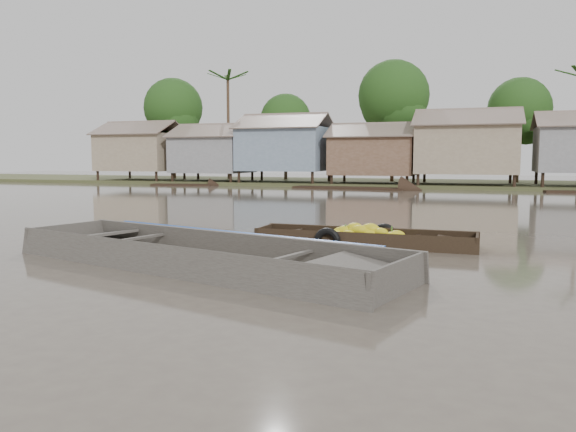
% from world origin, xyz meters
% --- Properties ---
extents(ground, '(120.00, 120.00, 0.00)m').
position_xyz_m(ground, '(0.00, 0.00, 0.00)').
color(ground, '#53493F').
rests_on(ground, ground).
extents(riverbank, '(120.00, 12.47, 10.22)m').
position_xyz_m(riverbank, '(3.03, 31.86, 3.07)').
color(riverbank, '#384723').
rests_on(riverbank, ground).
extents(banana_boat, '(5.29, 1.44, 0.72)m').
position_xyz_m(banana_boat, '(0.65, 2.68, 0.14)').
color(banana_boat, black).
rests_on(banana_boat, ground).
extents(viewer_boat, '(8.81, 4.45, 0.69)m').
position_xyz_m(viewer_boat, '(-1.80, -0.97, 0.08)').
color(viewer_boat, '#3C3833').
rests_on(viewer_boat, ground).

